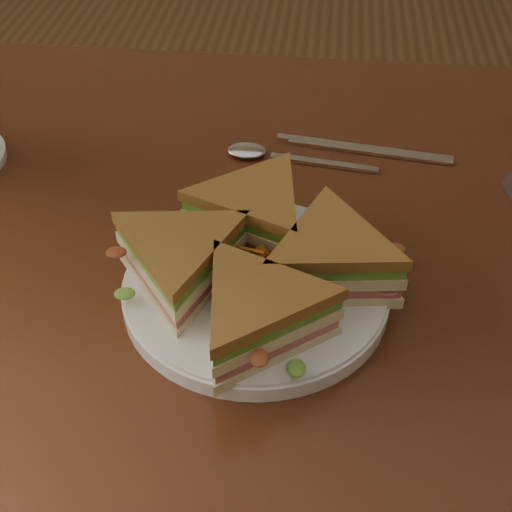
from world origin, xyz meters
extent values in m
cube|color=#34170B|center=(0.00, 0.00, 0.73)|extent=(1.20, 0.80, 0.04)
cylinder|color=white|center=(0.04, -0.11, 0.76)|extent=(0.25, 0.25, 0.02)
cube|color=silver|center=(0.10, 0.12, 0.75)|extent=(0.13, 0.03, 0.00)
ellipsoid|color=silver|center=(0.00, 0.13, 0.76)|extent=(0.05, 0.03, 0.01)
cube|color=silver|center=(0.15, 0.15, 0.75)|extent=(0.20, 0.04, 0.00)
cube|color=silver|center=(0.06, 0.16, 0.75)|extent=(0.05, 0.02, 0.00)
camera|label=1|loc=(0.09, -0.59, 1.23)|focal=50.00mm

